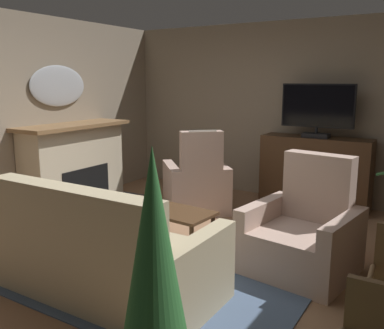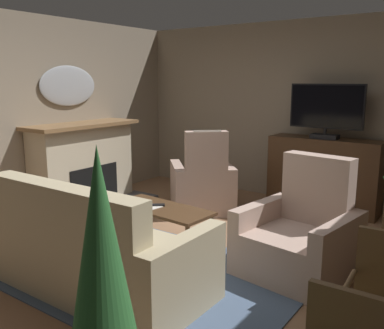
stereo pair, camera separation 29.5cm
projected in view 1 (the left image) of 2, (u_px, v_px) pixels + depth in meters
ground_plane at (180, 262)px, 4.26m from camera, size 5.72×6.24×0.04m
wall_back at (283, 111)px, 6.40m from camera, size 5.72×0.10×2.63m
wall_left at (5, 118)px, 5.34m from camera, size 0.10×6.24×2.63m
rug_central at (156, 276)px, 3.90m from camera, size 2.68×1.93×0.01m
fireplace at (75, 167)px, 5.99m from camera, size 0.94×1.73×1.18m
wall_mirror_oval at (58, 86)px, 5.90m from camera, size 0.06×0.96×0.57m
tv_cabinet at (315, 174)px, 5.95m from camera, size 1.49×0.46×1.00m
television at (317, 109)px, 5.73m from camera, size 0.98×0.20×0.73m
coffee_table at (163, 213)px, 4.49m from camera, size 1.17×0.56×0.45m
tv_remote at (157, 206)px, 4.52m from camera, size 0.16×0.15×0.02m
folded_newspaper at (146, 207)px, 4.50m from camera, size 0.33×0.26×0.01m
sofa_floral at (101, 256)px, 3.55m from camera, size 1.97×0.92×0.99m
armchair_angled_to_table at (197, 186)px, 5.83m from camera, size 1.18×1.18×1.16m
armchair_beside_cabinet at (303, 236)px, 3.99m from camera, size 1.05×1.00×1.09m
potted_plant_tall_palm_by_window at (155, 328)px, 1.62m from camera, size 0.41×0.41×1.56m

